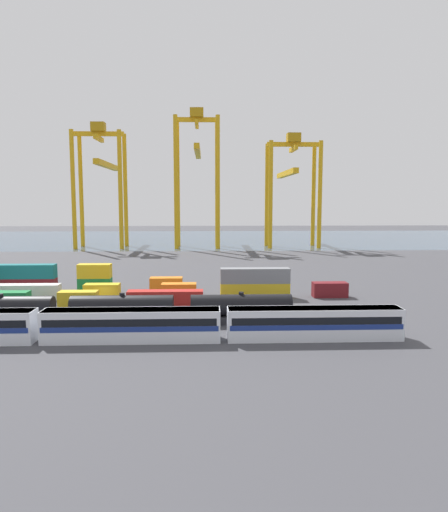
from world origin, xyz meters
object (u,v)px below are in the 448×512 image
(passenger_train, at_px, (132,324))
(shipping_container_3, at_px, (165,298))
(gantry_crane_central, at_px, (197,165))
(freight_tank_row, at_px, (122,309))
(gantry_crane_west, at_px, (102,174))
(gantry_crane_east, at_px, (291,179))
(shipping_container_7, at_px, (179,291))
(shipping_container_2, at_px, (78,299))

(passenger_train, bearing_deg, shipping_container_3, 82.70)
(passenger_train, relative_size, gantry_crane_central, 1.31)
(freight_tank_row, relative_size, gantry_crane_west, 1.04)
(shipping_container_3, height_order, gantry_crane_central, gantry_crane_central)
(freight_tank_row, relative_size, shipping_container_3, 3.85)
(freight_tank_row, distance_m, gantry_crane_west, 118.34)
(passenger_train, height_order, shipping_container_3, passenger_train)
(passenger_train, relative_size, gantry_crane_east, 1.58)
(shipping_container_7, xyz_separation_m, gantry_crane_west, (-33.50, 95.24, 25.74))
(shipping_container_2, xyz_separation_m, gantry_crane_central, (17.24, 101.92, 28.97))
(gantry_crane_west, height_order, gantry_crane_east, gantry_crane_west)
(passenger_train, height_order, gantry_crane_east, gantry_crane_east)
(gantry_crane_west, bearing_deg, shipping_container_3, -72.71)
(shipping_container_2, xyz_separation_m, shipping_container_3, (13.81, 0.00, 0.00))
(shipping_container_7, bearing_deg, gantry_crane_central, 89.02)
(shipping_container_3, xyz_separation_m, gantry_crane_west, (-31.69, 101.79, 25.74))
(shipping_container_3, distance_m, gantry_crane_central, 106.01)
(passenger_train, height_order, gantry_crane_west, gantry_crane_west)
(gantry_crane_central, bearing_deg, shipping_container_2, -99.60)
(freight_tank_row, height_order, gantry_crane_east, gantry_crane_east)
(gantry_crane_west, xyz_separation_m, gantry_crane_central, (35.12, 0.13, 3.23))
(gantry_crane_west, bearing_deg, gantry_crane_central, 0.21)
(shipping_container_7, distance_m, gantry_crane_west, 104.19)
(freight_tank_row, height_order, gantry_crane_central, gantry_crane_central)
(shipping_container_7, bearing_deg, shipping_container_2, -157.26)
(freight_tank_row, bearing_deg, gantry_crane_central, 85.75)
(freight_tank_row, relative_size, gantry_crane_east, 1.12)
(gantry_crane_west, relative_size, gantry_crane_east, 1.08)
(shipping_container_3, xyz_separation_m, gantry_crane_east, (38.56, 102.09, 23.76))
(gantry_crane_central, bearing_deg, gantry_crane_east, 0.28)
(gantry_crane_east, bearing_deg, shipping_container_3, -110.69)
(passenger_train, relative_size, shipping_container_3, 5.42)
(shipping_container_2, relative_size, gantry_crane_east, 0.15)
(gantry_crane_west, relative_size, gantry_crane_central, 0.90)
(passenger_train, distance_m, shipping_container_3, 18.94)
(shipping_container_2, bearing_deg, shipping_container_7, 22.74)
(freight_tank_row, distance_m, shipping_container_3, 11.85)
(freight_tank_row, xyz_separation_m, shipping_container_2, (-8.87, 10.75, -0.76))
(shipping_container_3, relative_size, gantry_crane_west, 0.27)
(gantry_crane_central, distance_m, gantry_crane_east, 35.51)
(shipping_container_3, bearing_deg, shipping_container_2, 180.00)
(gantry_crane_west, height_order, gantry_crane_central, gantry_crane_central)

